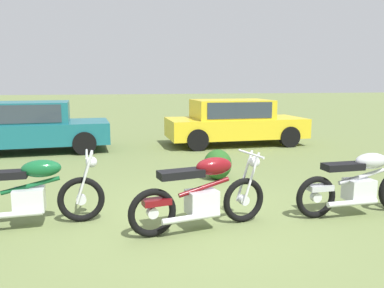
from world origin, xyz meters
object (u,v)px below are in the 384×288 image
Objects in this scene: motorcycle_green at (29,193)px; motorcycle_silver at (360,183)px; motorcycle_maroon at (202,194)px; car_yellow at (234,120)px; car_teal at (30,124)px; shrub_low at (218,164)px.

motorcycle_green and motorcycle_silver have the same top height.
motorcycle_silver is (2.45, 0.04, -0.01)m from motorcycle_maroon.
motorcycle_green is 7.86m from car_yellow.
car_teal reaches higher than motorcycle_silver.
car_teal is 6.05m from car_yellow.
car_teal is at bearing 135.91° from shrub_low.
shrub_low is at bearing 119.38° from motorcycle_silver.
shrub_low is (-1.77, -4.10, -0.49)m from car_yellow.
motorcycle_maroon is at bearing -112.45° from car_yellow.
shrub_low is at bearing -47.28° from car_teal.
motorcycle_maroon reaches higher than shrub_low.
car_yellow is (0.31, 6.60, 0.32)m from motorcycle_silver.
motorcycle_silver is at bearing -92.57° from car_yellow.
motorcycle_maroon is at bearing -111.23° from shrub_low.
motorcycle_maroon and motorcycle_silver have the same top height.
motorcycle_maroon is 0.46× the size of car_yellow.
motorcycle_maroon is 7.19m from car_yellow.
car_teal and car_yellow have the same top height.
car_teal is at bearing 106.04° from motorcycle_maroon.
car_yellow is (6.05, -0.06, 0.00)m from car_teal.
motorcycle_green is 6.17m from car_teal.
motorcycle_green is 3.35× the size of shrub_low.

